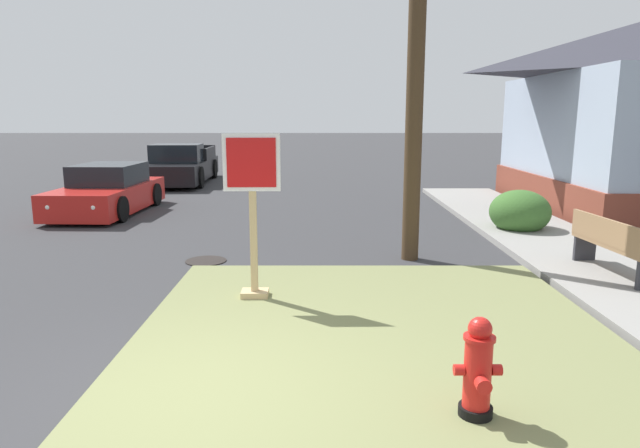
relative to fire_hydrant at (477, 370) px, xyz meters
The scene contains 10 objects.
ground_plane 2.53m from the fire_hydrant, behind, with size 160.00×160.00×0.00m, color #333335.
grass_corner_patch 1.93m from the fire_hydrant, 110.01° to the left, with size 5.36×5.64×0.08m, color olive.
sidewalk_strip 6.72m from the fire_hydrant, 61.10° to the left, with size 2.20×16.42×0.12m, color gray.
fire_hydrant is the anchor object (origin of this frame).
stop_sign 3.75m from the fire_hydrant, 125.35° to the left, with size 0.74×0.29×2.17m.
manhole_cover 6.10m from the fire_hydrant, 122.09° to the left, with size 0.70×0.70×0.02m, color black.
parked_sedan_red 12.14m from the fire_hydrant, 123.77° to the left, with size 1.94×4.11×1.25m.
pickup_truck_black 17.74m from the fire_hydrant, 111.25° to the left, with size 2.24×5.47×1.48m.
street_bench 5.06m from the fire_hydrant, 51.94° to the left, with size 0.55×1.80×0.85m.
shrub_by_curb 8.04m from the fire_hydrant, 68.21° to the left, with size 1.27×1.27×0.94m, color #39642A.
Camera 1 is at (1.20, -4.45, 2.46)m, focal length 31.10 mm.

